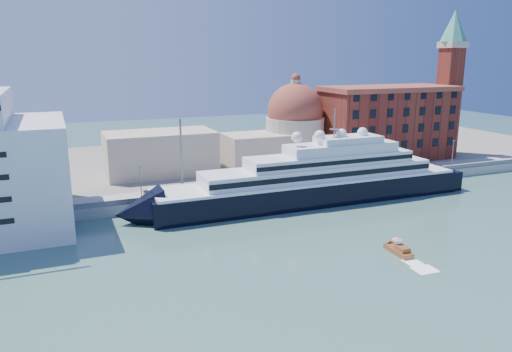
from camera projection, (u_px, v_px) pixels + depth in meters
name	position (u px, v px, depth m)	size (l,w,h in m)	color
ground	(325.00, 238.00, 96.90)	(400.00, 400.00, 0.00)	#386258
quay	(259.00, 190.00, 127.21)	(180.00, 10.00, 2.50)	gray
land	(211.00, 160.00, 164.18)	(260.00, 72.00, 2.00)	slate
quay_fence	(266.00, 187.00, 122.72)	(180.00, 0.10, 1.20)	slate
superyacht	(302.00, 185.00, 118.96)	(87.95, 12.19, 26.28)	black
service_barge	(11.00, 237.00, 95.98)	(11.09, 5.27, 2.40)	white
water_taxi	(399.00, 250.00, 89.30)	(2.45, 6.53, 3.06)	brown
warehouse	(387.00, 122.00, 159.51)	(43.00, 19.00, 23.25)	maroon
campanile	(450.00, 74.00, 164.78)	(8.40, 8.40, 47.00)	maroon
church	(248.00, 137.00, 148.63)	(66.00, 18.00, 25.50)	beige
lamp_posts	(212.00, 162.00, 118.99)	(120.80, 2.40, 18.00)	slate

